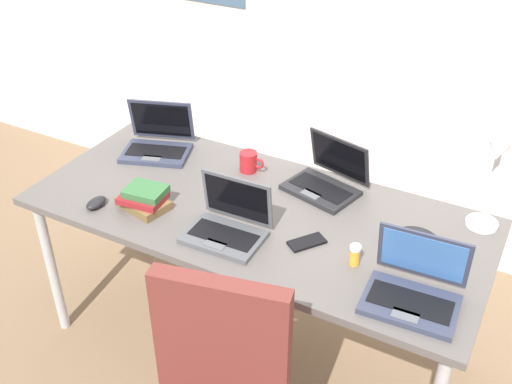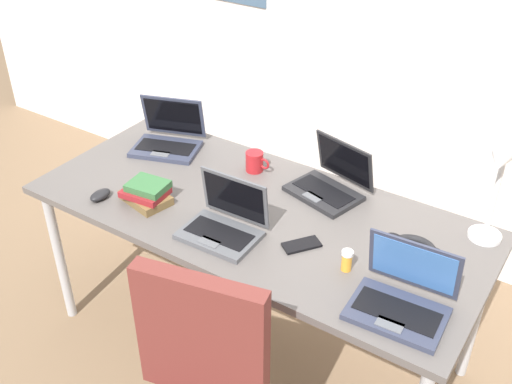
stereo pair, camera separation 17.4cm
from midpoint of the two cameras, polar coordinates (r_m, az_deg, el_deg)
name	(u,v)px [view 2 (the right image)]	position (r m, az deg, el deg)	size (l,w,h in m)	color
ground_plane	(256,341)	(2.87, 1.79, -13.87)	(12.00, 12.00, 0.00)	#7A6047
desk	(256,221)	(2.41, 2.07, -2.77)	(1.80, 0.80, 0.74)	#595451
desk_lamp	(493,197)	(2.28, 23.40, -0.47)	(0.12, 0.18, 0.40)	white
laptop_mid_desk	(224,223)	(2.23, -0.78, -3.03)	(0.29, 0.23, 0.21)	#515459
laptop_front_right	(330,183)	(2.49, 8.94, 0.78)	(0.34, 0.31, 0.21)	#232326
laptop_near_mouse	(168,139)	(2.80, -6.48, 4.96)	(0.36, 0.33, 0.22)	#33384C
laptop_back_right	(402,298)	(2.00, 16.01, -9.62)	(0.31, 0.27, 0.22)	#33384C
computer_mouse	(100,195)	(2.49, -12.48, -0.33)	(0.06, 0.10, 0.03)	black
cell_phone	(302,245)	(2.20, 6.57, -5.01)	(0.06, 0.14, 0.01)	black
headphones	(412,251)	(2.24, 16.60, -5.35)	(0.21, 0.18, 0.04)	black
pill_bottle	(347,260)	(2.10, 10.88, -6.37)	(0.04, 0.04, 0.08)	gold
book_stack	(146,193)	(2.43, -8.25, -0.16)	(0.22, 0.17, 0.09)	brown
coffee_mug	(255,162)	(2.60, 1.81, 2.82)	(0.11, 0.08, 0.09)	#B21E23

